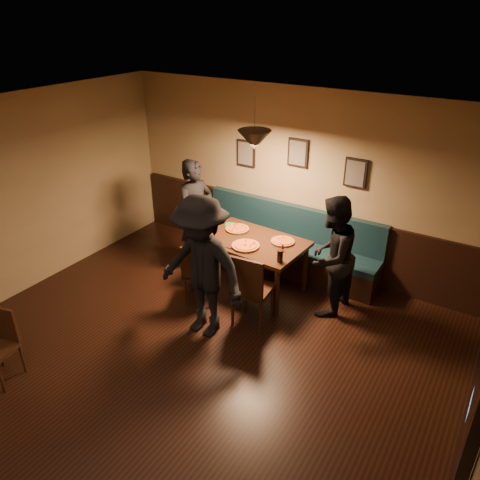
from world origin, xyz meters
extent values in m
plane|color=black|center=(0.00, 0.00, 0.00)|extent=(7.00, 7.00, 0.00)
plane|color=silver|center=(0.00, 0.00, 2.80)|extent=(7.00, 7.00, 0.00)
plane|color=#8C704F|center=(0.00, 3.50, 1.40)|extent=(6.00, 0.00, 6.00)
plane|color=#8C704F|center=(3.00, 0.00, 1.40)|extent=(0.00, 7.00, 7.00)
cube|color=black|center=(0.00, 3.47, 0.50)|extent=(5.88, 0.06, 1.00)
cube|color=black|center=(-0.90, 3.47, 1.70)|extent=(0.32, 0.04, 0.42)
cube|color=black|center=(0.00, 3.47, 1.85)|extent=(0.32, 0.04, 0.42)
cube|color=black|center=(0.90, 3.47, 1.70)|extent=(0.32, 0.04, 0.42)
cone|color=black|center=(-0.15, 2.45, 2.25)|extent=(0.44, 0.44, 0.25)
cube|color=#331F0E|center=(-0.15, 2.45, 0.40)|extent=(1.53, 1.04, 0.79)
imported|color=black|center=(-1.23, 2.54, 0.89)|extent=(0.54, 0.72, 1.78)
imported|color=black|center=(1.01, 2.51, 0.84)|extent=(0.71, 0.88, 1.69)
imported|color=black|center=(-0.16, 1.23, 0.94)|extent=(1.24, 0.74, 1.88)
cylinder|color=orange|center=(-0.53, 2.62, 0.81)|extent=(0.42, 0.42, 0.04)
cylinder|color=orange|center=(-0.14, 2.22, 0.81)|extent=(0.50, 0.50, 0.04)
cylinder|color=gold|center=(0.24, 2.62, 0.81)|extent=(0.41, 0.41, 0.04)
cylinder|color=black|center=(0.46, 2.12, 0.88)|extent=(0.09, 0.09, 0.17)
cylinder|color=#9D0507|center=(0.36, 2.38, 0.86)|extent=(0.04, 0.04, 0.13)
cube|color=#1F7734|center=(-0.73, 2.73, 0.79)|extent=(0.17, 0.17, 0.01)
cube|color=#1C6B2C|center=(-0.65, 2.14, 0.79)|extent=(0.18, 0.18, 0.01)
cube|color=silver|center=(-0.20, 2.06, 0.79)|extent=(0.21, 0.04, 0.00)
camera|label=1|loc=(2.83, -2.64, 3.82)|focal=34.64mm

